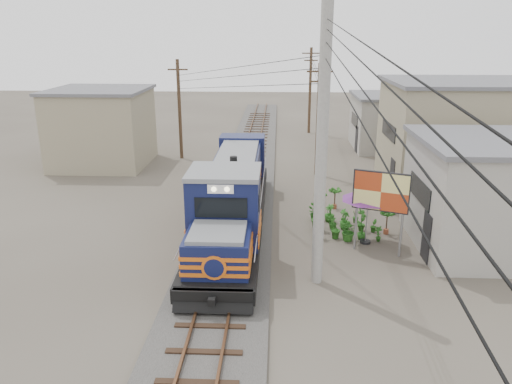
{
  "coord_description": "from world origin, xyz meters",
  "views": [
    {
      "loc": [
        2.01,
        -17.15,
        8.82
      ],
      "look_at": [
        1.09,
        3.34,
        2.2
      ],
      "focal_mm": 35.0,
      "sensor_mm": 36.0,
      "label": 1
    }
  ],
  "objects_px": {
    "market_umbrella": "(369,194)",
    "vendor": "(389,195)",
    "billboard": "(381,194)",
    "locomotive": "(233,197)"
  },
  "relations": [
    {
      "from": "billboard",
      "to": "market_umbrella",
      "type": "distance_m",
      "value": 1.1
    },
    {
      "from": "market_umbrella",
      "to": "billboard",
      "type": "bearing_deg",
      "value": -73.63
    },
    {
      "from": "locomotive",
      "to": "vendor",
      "type": "xyz_separation_m",
      "value": [
        7.68,
        2.83,
        -0.71
      ]
    },
    {
      "from": "market_umbrella",
      "to": "vendor",
      "type": "relative_size",
      "value": 1.54
    },
    {
      "from": "locomotive",
      "to": "market_umbrella",
      "type": "xyz_separation_m",
      "value": [
        5.89,
        -1.11,
        0.61
      ]
    },
    {
      "from": "market_umbrella",
      "to": "vendor",
      "type": "height_order",
      "value": "market_umbrella"
    },
    {
      "from": "billboard",
      "to": "vendor",
      "type": "relative_size",
      "value": 1.89
    },
    {
      "from": "billboard",
      "to": "locomotive",
      "type": "bearing_deg",
      "value": -177.45
    },
    {
      "from": "vendor",
      "to": "locomotive",
      "type": "bearing_deg",
      "value": 21.81
    },
    {
      "from": "vendor",
      "to": "market_umbrella",
      "type": "bearing_deg",
      "value": 67.17
    }
  ]
}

